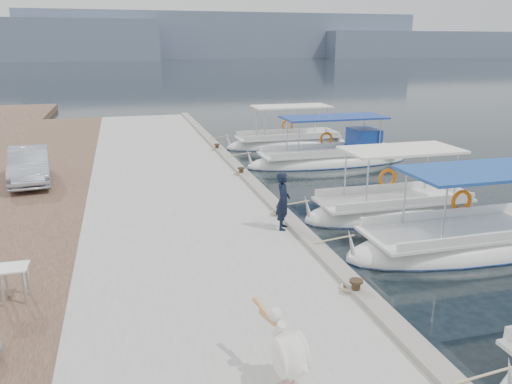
# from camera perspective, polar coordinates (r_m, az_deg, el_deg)

# --- Properties ---
(ground) EXTENTS (400.00, 400.00, 0.00)m
(ground) POSITION_cam_1_polar(r_m,az_deg,el_deg) (13.80, 6.09, -6.62)
(ground) COLOR black
(ground) RESTS_ON ground
(concrete_quay) EXTENTS (6.00, 40.00, 0.50)m
(concrete_quay) POSITION_cam_1_polar(r_m,az_deg,el_deg) (17.66, -8.94, -0.67)
(concrete_quay) COLOR #A4A49E
(concrete_quay) RESTS_ON ground
(quay_curb) EXTENTS (0.44, 40.00, 0.12)m
(quay_curb) POSITION_cam_1_polar(r_m,az_deg,el_deg) (18.05, -0.19, 0.94)
(quay_curb) COLOR gray
(quay_curb) RESTS_ON concrete_quay
(cobblestone_strip) EXTENTS (4.00, 40.00, 0.50)m
(cobblestone_strip) POSITION_cam_1_polar(r_m,az_deg,el_deg) (17.89, -25.06, -1.84)
(cobblestone_strip) COLOR #51372B
(cobblestone_strip) RESTS_ON ground
(distant_hills) EXTENTS (330.00, 60.00, 18.00)m
(distant_hills) POSITION_cam_1_polar(r_m,az_deg,el_deg) (216.06, -6.23, 16.94)
(distant_hills) COLOR slate
(distant_hills) RESTS_ON ground
(fishing_caique_b) EXTENTS (7.78, 2.42, 2.83)m
(fishing_caique_b) POSITION_cam_1_polar(r_m,az_deg,el_deg) (15.09, 23.73, -5.42)
(fishing_caique_b) COLOR white
(fishing_caique_b) RESTS_ON ground
(fishing_caique_c) EXTENTS (6.19, 2.10, 2.83)m
(fishing_caique_c) POSITION_cam_1_polar(r_m,az_deg,el_deg) (17.00, 15.32, -2.19)
(fishing_caique_c) COLOR white
(fishing_caique_c) RESTS_ON ground
(fishing_caique_d) EXTENTS (7.96, 2.20, 2.83)m
(fishing_caique_d) POSITION_cam_1_polar(r_m,az_deg,el_deg) (23.81, 8.49, 3.64)
(fishing_caique_d) COLOR white
(fishing_caique_d) RESTS_ON ground
(fishing_caique_e) EXTENTS (6.98, 2.13, 2.83)m
(fishing_caique_e) POSITION_cam_1_polar(r_m,az_deg,el_deg) (27.73, 3.64, 5.48)
(fishing_caique_e) COLOR white
(fishing_caique_e) RESTS_ON ground
(mooring_bollards) EXTENTS (0.28, 20.28, 0.33)m
(mooring_bollards) POSITION_cam_1_polar(r_m,az_deg,el_deg) (14.77, 2.82, -2.10)
(mooring_bollards) COLOR black
(mooring_bollards) RESTS_ON concrete_quay
(pelican) EXTENTS (0.68, 1.44, 1.11)m
(pelican) POSITION_cam_1_polar(r_m,az_deg,el_deg) (7.68, 3.69, -17.76)
(pelican) COLOR tan
(pelican) RESTS_ON concrete_quay
(fisherman) EXTENTS (0.57, 0.68, 1.60)m
(fisherman) POSITION_cam_1_polar(r_m,az_deg,el_deg) (13.63, 3.11, -1.04)
(fisherman) COLOR black
(fisherman) RESTS_ON concrete_quay
(parked_car) EXTENTS (1.83, 4.02, 1.28)m
(parked_car) POSITION_cam_1_polar(r_m,az_deg,el_deg) (20.16, -24.48, 2.79)
(parked_car) COLOR #A3AABB
(parked_car) RESTS_ON cobblestone_strip
(folding_table) EXTENTS (0.55, 0.55, 0.73)m
(folding_table) POSITION_cam_1_polar(r_m,az_deg,el_deg) (11.00, -25.91, -8.68)
(folding_table) COLOR silver
(folding_table) RESTS_ON cobblestone_strip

